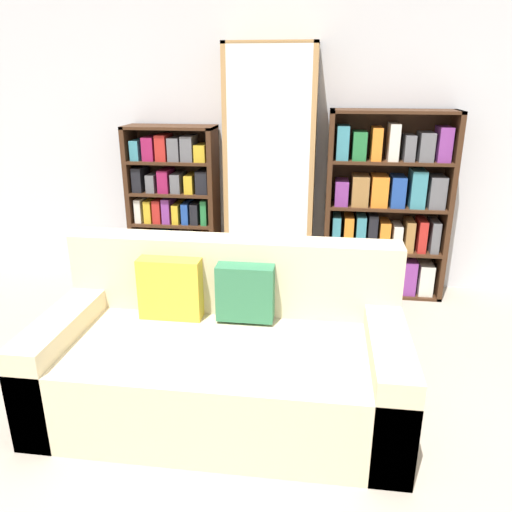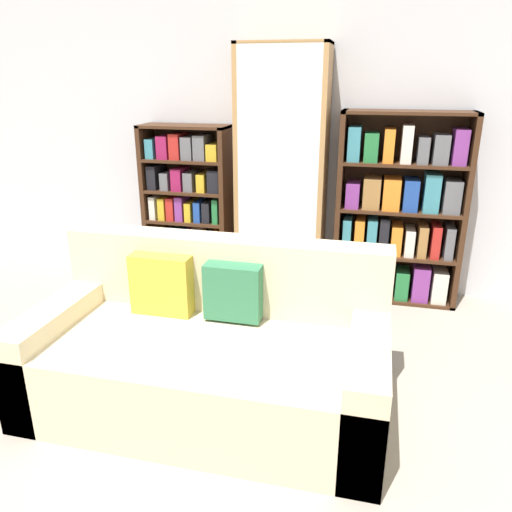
{
  "view_description": "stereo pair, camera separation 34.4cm",
  "coord_description": "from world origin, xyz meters",
  "px_view_note": "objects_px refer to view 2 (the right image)",
  "views": [
    {
      "loc": [
        0.37,
        -1.62,
        1.78
      ],
      "look_at": [
        -0.06,
        1.59,
        0.61
      ],
      "focal_mm": 35.0,
      "sensor_mm": 36.0,
      "label": 1
    },
    {
      "loc": [
        0.71,
        -1.56,
        1.78
      ],
      "look_at": [
        -0.06,
        1.59,
        0.61
      ],
      "focal_mm": 35.0,
      "sensor_mm": 36.0,
      "label": 2
    }
  ],
  "objects_px": {
    "couch": "(208,354)",
    "wine_bottle": "(344,329)",
    "display_cabinet": "(282,175)",
    "bookshelf_left": "(188,206)",
    "bookshelf_right": "(399,215)"
  },
  "relations": [
    {
      "from": "bookshelf_left",
      "to": "bookshelf_right",
      "type": "distance_m",
      "value": 1.82
    },
    {
      "from": "bookshelf_left",
      "to": "display_cabinet",
      "type": "xyz_separation_m",
      "value": [
        0.85,
        -0.02,
        0.32
      ]
    },
    {
      "from": "wine_bottle",
      "to": "couch",
      "type": "bearing_deg",
      "value": -132.99
    },
    {
      "from": "couch",
      "to": "wine_bottle",
      "type": "height_order",
      "value": "couch"
    },
    {
      "from": "display_cabinet",
      "to": "bookshelf_right",
      "type": "xyz_separation_m",
      "value": [
        0.97,
        0.02,
        -0.29
      ]
    },
    {
      "from": "couch",
      "to": "wine_bottle",
      "type": "xyz_separation_m",
      "value": [
        0.7,
        0.75,
        -0.15
      ]
    },
    {
      "from": "couch",
      "to": "display_cabinet",
      "type": "relative_size",
      "value": 0.96
    },
    {
      "from": "bookshelf_left",
      "to": "bookshelf_right",
      "type": "xyz_separation_m",
      "value": [
        1.82,
        0.0,
        0.04
      ]
    },
    {
      "from": "couch",
      "to": "display_cabinet",
      "type": "xyz_separation_m",
      "value": [
        0.07,
        1.73,
        0.71
      ]
    },
    {
      "from": "display_cabinet",
      "to": "bookshelf_right",
      "type": "height_order",
      "value": "display_cabinet"
    },
    {
      "from": "couch",
      "to": "bookshelf_left",
      "type": "xyz_separation_m",
      "value": [
        -0.78,
        1.74,
        0.38
      ]
    },
    {
      "from": "couch",
      "to": "bookshelf_left",
      "type": "relative_size",
      "value": 1.39
    },
    {
      "from": "display_cabinet",
      "to": "bookshelf_left",
      "type": "bearing_deg",
      "value": 178.95
    },
    {
      "from": "display_cabinet",
      "to": "bookshelf_right",
      "type": "bearing_deg",
      "value": 0.92
    },
    {
      "from": "bookshelf_left",
      "to": "bookshelf_right",
      "type": "bearing_deg",
      "value": 0.0
    }
  ]
}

